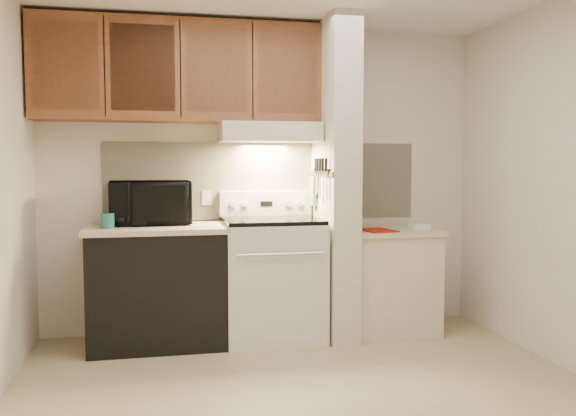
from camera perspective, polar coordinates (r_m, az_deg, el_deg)
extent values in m
plane|color=tan|center=(3.87, 1.75, -16.73)|extent=(3.60, 3.60, 0.00)
cube|color=silver|center=(5.08, -2.24, 2.73)|extent=(3.60, 2.50, 0.02)
cube|color=silver|center=(4.40, 25.20, 2.10)|extent=(0.02, 3.00, 2.50)
cube|color=beige|center=(5.07, -2.21, 2.56)|extent=(2.60, 0.02, 0.63)
cube|color=silver|center=(4.83, -1.51, -6.78)|extent=(0.76, 0.65, 0.92)
cube|color=black|center=(4.52, -0.77, -7.04)|extent=(0.50, 0.01, 0.30)
cylinder|color=silver|center=(4.44, -0.68, -4.35)|extent=(0.65, 0.02, 0.02)
cube|color=black|center=(4.76, -1.52, -1.16)|extent=(0.74, 0.64, 0.03)
cube|color=silver|center=(5.03, -2.11, 0.44)|extent=(0.76, 0.08, 0.20)
cube|color=black|center=(4.99, -2.03, 0.41)|extent=(0.10, 0.01, 0.04)
cylinder|color=silver|center=(4.95, -5.22, 0.36)|extent=(0.05, 0.02, 0.05)
cylinder|color=silver|center=(4.96, -4.07, 0.38)|extent=(0.05, 0.02, 0.05)
cylinder|color=silver|center=(5.02, 0.00, 0.43)|extent=(0.05, 0.02, 0.05)
cylinder|color=silver|center=(5.04, 1.11, 0.45)|extent=(0.05, 0.02, 0.05)
cube|color=black|center=(4.77, -12.08, -7.33)|extent=(1.00, 0.63, 0.87)
cube|color=beige|center=(4.70, -12.16, -1.88)|extent=(1.04, 0.67, 0.04)
cube|color=black|center=(4.90, -13.68, -1.33)|extent=(0.26, 0.17, 0.02)
cylinder|color=#226664|center=(4.61, -16.54, -1.15)|extent=(0.12, 0.12, 0.11)
cube|color=beige|center=(5.00, -7.61, 0.96)|extent=(0.08, 0.01, 0.12)
imported|color=black|center=(4.82, -12.79, 0.50)|extent=(0.63, 0.44, 0.34)
cube|color=beige|center=(4.86, 4.42, 2.65)|extent=(0.22, 0.70, 2.50)
cube|color=brown|center=(4.82, 3.09, 3.24)|extent=(0.01, 0.70, 0.04)
cube|color=black|center=(4.77, 3.18, 3.47)|extent=(0.02, 0.42, 0.04)
cube|color=silver|center=(4.61, 3.58, 2.20)|extent=(0.01, 0.03, 0.16)
cylinder|color=black|center=(4.61, 3.58, 4.06)|extent=(0.02, 0.02, 0.10)
cube|color=silver|center=(4.68, 3.33, 2.11)|extent=(0.01, 0.04, 0.18)
cylinder|color=black|center=(4.70, 3.27, 4.07)|extent=(0.02, 0.02, 0.10)
cube|color=silver|center=(4.78, 3.01, 2.04)|extent=(0.01, 0.04, 0.20)
cylinder|color=black|center=(4.78, 3.02, 4.07)|extent=(0.02, 0.02, 0.10)
cube|color=silver|center=(4.86, 2.75, 2.31)|extent=(0.01, 0.04, 0.16)
cylinder|color=black|center=(4.86, 2.76, 4.08)|extent=(0.02, 0.02, 0.10)
cube|color=silver|center=(4.92, 2.58, 2.22)|extent=(0.01, 0.04, 0.18)
cylinder|color=black|center=(4.91, 2.60, 4.08)|extent=(0.02, 0.02, 0.10)
cube|color=gray|center=(4.99, 2.40, 1.61)|extent=(0.03, 0.10, 0.24)
cube|color=beige|center=(5.10, 9.36, -6.88)|extent=(0.70, 0.60, 0.81)
cube|color=beige|center=(5.03, 9.42, -2.13)|extent=(0.74, 0.64, 0.04)
cube|color=#A31707|center=(4.84, 8.37, -2.08)|extent=(0.27, 0.34, 0.01)
cube|color=white|center=(5.02, 12.18, -1.72)|extent=(0.15, 0.10, 0.04)
cube|color=beige|center=(4.87, -1.81, 7.08)|extent=(0.78, 0.44, 0.15)
cube|color=beige|center=(4.66, -1.35, 6.66)|extent=(0.78, 0.04, 0.06)
cube|color=brown|center=(4.89, -10.10, 12.43)|extent=(2.18, 0.33, 0.77)
cube|color=brown|center=(4.77, -20.14, 12.44)|extent=(0.46, 0.01, 0.63)
cube|color=black|center=(4.74, -16.80, 12.58)|extent=(0.01, 0.01, 0.73)
cube|color=brown|center=(4.73, -13.42, 12.66)|extent=(0.46, 0.01, 0.63)
cube|color=black|center=(4.73, -10.03, 12.71)|extent=(0.01, 0.01, 0.73)
cube|color=brown|center=(4.74, -6.66, 12.71)|extent=(0.46, 0.01, 0.63)
cube|color=black|center=(4.78, -3.32, 12.68)|extent=(0.01, 0.01, 0.73)
cube|color=brown|center=(4.83, -0.05, 12.60)|extent=(0.46, 0.01, 0.63)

